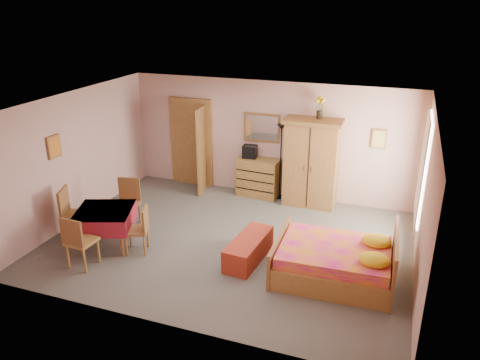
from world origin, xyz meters
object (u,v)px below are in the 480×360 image
at_px(chair_north, 127,204).
at_px(chair_east, 136,230).
at_px(floor_lamp, 280,162).
at_px(dining_table, 106,228).
at_px(wall_mirror, 262,128).
at_px(chair_south, 82,240).
at_px(chair_west, 77,215).
at_px(bench, 249,249).
at_px(chest_of_drawers, 258,177).
at_px(stereo, 250,152).
at_px(bed, 335,252).
at_px(sunflower_vase, 320,108).
at_px(wardrobe, 311,163).

relative_size(chair_north, chair_east, 1.12).
relative_size(floor_lamp, dining_table, 1.76).
distance_m(dining_table, chair_east, 0.65).
distance_m(wall_mirror, chair_south, 4.62).
relative_size(chair_north, chair_west, 0.94).
distance_m(bench, chair_south, 2.82).
xyz_separation_m(wall_mirror, chair_east, (-1.26, -3.37, -1.12)).
relative_size(chest_of_drawers, stereo, 3.00).
distance_m(stereo, chair_west, 3.94).
relative_size(stereo, floor_lamp, 0.18).
height_order(bench, dining_table, dining_table).
xyz_separation_m(chair_south, chair_west, (-0.66, 0.73, 0.04)).
bearing_deg(chest_of_drawers, stereo, 179.65).
xyz_separation_m(wall_mirror, chair_west, (-2.53, -3.35, -1.04)).
relative_size(chest_of_drawers, bench, 0.76).
height_order(floor_lamp, dining_table, floor_lamp).
xyz_separation_m(bed, chair_east, (-3.43, -0.39, -0.01)).
bearing_deg(chair_east, sunflower_vase, -58.22).
relative_size(stereo, chair_south, 0.33).
height_order(wardrobe, bench, wardrobe).
xyz_separation_m(stereo, bench, (0.92, -2.76, -0.82)).
distance_m(chest_of_drawers, bed, 3.51).
distance_m(bench, chair_north, 2.68).
bearing_deg(stereo, wardrobe, -4.27).
height_order(chest_of_drawers, stereo, stereo).
relative_size(sunflower_vase, chair_south, 0.49).
distance_m(dining_table, chair_north, 0.79).
relative_size(sunflower_vase, chair_east, 0.54).
bearing_deg(floor_lamp, bench, -85.68).
distance_m(bench, dining_table, 2.64).
xyz_separation_m(floor_lamp, dining_table, (-2.39, -3.20, -0.50)).
xyz_separation_m(wall_mirror, stereo, (-0.22, -0.19, -0.52)).
distance_m(chest_of_drawers, dining_table, 3.68).
xyz_separation_m(floor_lamp, chair_south, (-2.36, -3.92, -0.38)).
bearing_deg(chair_north, bench, 159.22).
distance_m(stereo, chair_east, 3.39).
xyz_separation_m(sunflower_vase, bed, (0.88, -2.79, -1.70)).
height_order(bed, chair_north, chair_north).
distance_m(stereo, floor_lamp, 0.73).
xyz_separation_m(bench, chair_north, (-2.64, 0.37, 0.28)).
distance_m(wall_mirror, floor_lamp, 0.87).
bearing_deg(bed, dining_table, -176.52).
height_order(wall_mirror, chair_east, wall_mirror).
relative_size(floor_lamp, bench, 1.39).
height_order(dining_table, chair_south, chair_south).
bearing_deg(bed, wardrobe, 108.04).
xyz_separation_m(stereo, floor_lamp, (0.71, 0.04, -0.17)).
height_order(sunflower_vase, chair_south, sunflower_vase).
distance_m(chair_south, chair_west, 0.98).
bearing_deg(wardrobe, stereo, 174.97).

